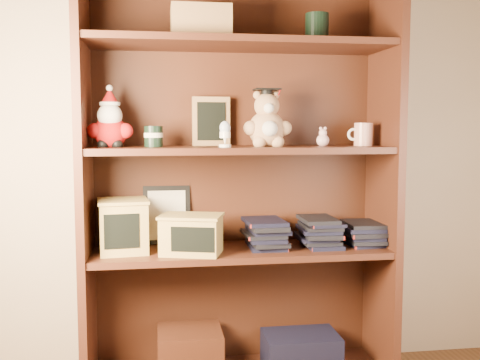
% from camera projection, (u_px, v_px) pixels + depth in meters
% --- Properties ---
extents(bookcase, '(1.20, 0.35, 1.60)m').
position_uv_depth(bookcase, '(237.00, 189.00, 2.23)').
color(bookcase, '#442013').
rests_on(bookcase, ground).
extents(shelf_lower, '(1.14, 0.33, 0.02)m').
position_uv_depth(shelf_lower, '(240.00, 252.00, 2.20)').
color(shelf_lower, '#442013').
rests_on(shelf_lower, ground).
extents(shelf_upper, '(1.14, 0.33, 0.02)m').
position_uv_depth(shelf_upper, '(240.00, 150.00, 2.16)').
color(shelf_upper, '#442013').
rests_on(shelf_upper, ground).
extents(santa_plush, '(0.17, 0.12, 0.24)m').
position_uv_depth(santa_plush, '(110.00, 124.00, 2.08)').
color(santa_plush, '#A50F0F').
rests_on(santa_plush, shelf_upper).
extents(teachers_tin, '(0.07, 0.07, 0.08)m').
position_uv_depth(teachers_tin, '(154.00, 136.00, 2.11)').
color(teachers_tin, black).
rests_on(teachers_tin, shelf_upper).
extents(chalkboard_plaque, '(0.15, 0.09, 0.20)m').
position_uv_depth(chalkboard_plaque, '(211.00, 122.00, 2.25)').
color(chalkboard_plaque, '#9E7547').
rests_on(chalkboard_plaque, shelf_upper).
extents(egg_cup, '(0.05, 0.05, 0.10)m').
position_uv_depth(egg_cup, '(225.00, 133.00, 2.07)').
color(egg_cup, white).
rests_on(egg_cup, shelf_upper).
extents(grad_teddy_bear, '(0.19, 0.16, 0.23)m').
position_uv_depth(grad_teddy_bear, '(267.00, 124.00, 2.16)').
color(grad_teddy_bear, tan).
rests_on(grad_teddy_bear, shelf_upper).
extents(pink_figurine, '(0.05, 0.05, 0.08)m').
position_uv_depth(pink_figurine, '(323.00, 139.00, 2.21)').
color(pink_figurine, beige).
rests_on(pink_figurine, shelf_upper).
extents(teacher_mug, '(0.10, 0.07, 0.09)m').
position_uv_depth(teacher_mug, '(363.00, 134.00, 2.23)').
color(teacher_mug, silver).
rests_on(teacher_mug, shelf_upper).
extents(certificate_frame, '(0.19, 0.05, 0.24)m').
position_uv_depth(certificate_frame, '(167.00, 215.00, 2.28)').
color(certificate_frame, black).
rests_on(certificate_frame, shelf_lower).
extents(treats_box, '(0.21, 0.21, 0.20)m').
position_uv_depth(treats_box, '(123.00, 226.00, 2.12)').
color(treats_box, tan).
rests_on(treats_box, shelf_lower).
extents(pencils_box, '(0.26, 0.22, 0.15)m').
position_uv_depth(pencils_box, '(191.00, 234.00, 2.10)').
color(pencils_box, tan).
rests_on(pencils_box, shelf_lower).
extents(book_stack_left, '(0.14, 0.20, 0.11)m').
position_uv_depth(book_stack_left, '(265.00, 234.00, 2.21)').
color(book_stack_left, black).
rests_on(book_stack_left, shelf_lower).
extents(book_stack_mid, '(0.14, 0.20, 0.13)m').
position_uv_depth(book_stack_mid, '(319.00, 230.00, 2.24)').
color(book_stack_mid, black).
rests_on(book_stack_mid, shelf_lower).
extents(book_stack_right, '(0.14, 0.20, 0.10)m').
position_uv_depth(book_stack_right, '(362.00, 233.00, 2.27)').
color(book_stack_right, black).
rests_on(book_stack_right, shelf_lower).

